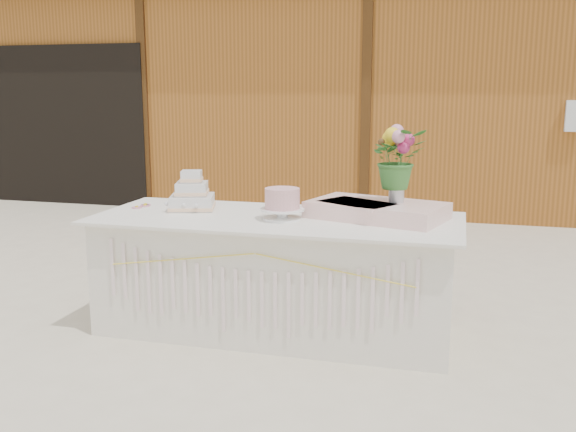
# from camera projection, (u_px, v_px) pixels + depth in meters

# --- Properties ---
(ground) EXTENTS (80.00, 80.00, 0.00)m
(ground) POSITION_uv_depth(u_px,v_px,m) (277.00, 328.00, 4.34)
(ground) COLOR beige
(ground) RESTS_ON ground
(barn) EXTENTS (12.60, 4.60, 3.30)m
(barn) POSITION_uv_depth(u_px,v_px,m) (385.00, 84.00, 9.70)
(barn) COLOR #94551F
(barn) RESTS_ON ground
(cake_table) EXTENTS (2.40, 1.00, 0.77)m
(cake_table) POSITION_uv_depth(u_px,v_px,m) (276.00, 274.00, 4.26)
(cake_table) COLOR silver
(cake_table) RESTS_ON ground
(wedding_cake) EXTENTS (0.38, 0.38, 0.27)m
(wedding_cake) POSITION_uv_depth(u_px,v_px,m) (192.00, 196.00, 4.45)
(wedding_cake) COLOR silver
(wedding_cake) RESTS_ON cake_table
(pink_cake_stand) EXTENTS (0.28, 0.28, 0.20)m
(pink_cake_stand) POSITION_uv_depth(u_px,v_px,m) (282.00, 202.00, 4.08)
(pink_cake_stand) COLOR white
(pink_cake_stand) RESTS_ON cake_table
(satin_runner) EXTENTS (0.95, 0.71, 0.11)m
(satin_runner) POSITION_uv_depth(u_px,v_px,m) (377.00, 210.00, 4.14)
(satin_runner) COLOR #FFD0CD
(satin_runner) RESTS_ON cake_table
(flower_vase) EXTENTS (0.10, 0.10, 0.14)m
(flower_vase) POSITION_uv_depth(u_px,v_px,m) (396.00, 192.00, 4.12)
(flower_vase) COLOR silver
(flower_vase) RESTS_ON satin_runner
(bouquet) EXTENTS (0.45, 0.42, 0.39)m
(bouquet) POSITION_uv_depth(u_px,v_px,m) (398.00, 151.00, 4.07)
(bouquet) COLOR #356F2C
(bouquet) RESTS_ON flower_vase
(loose_flowers) EXTENTS (0.19, 0.36, 0.02)m
(loose_flowers) POSITION_uv_depth(u_px,v_px,m) (140.00, 207.00, 4.50)
(loose_flowers) COLOR #CD7D97
(loose_flowers) RESTS_ON cake_table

